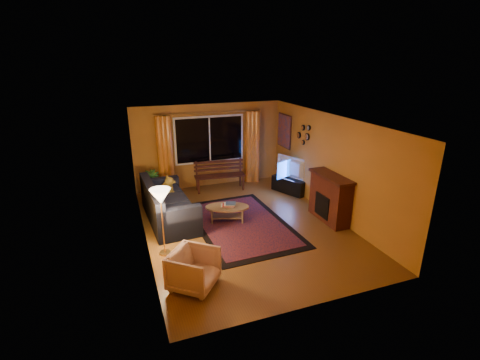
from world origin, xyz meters
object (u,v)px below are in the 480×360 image
object	(u,v)px
sofa	(169,202)
coffee_table	(227,214)
tv_console	(289,185)
bench	(220,183)
floor_lamp	(163,223)
armchair	(194,268)

from	to	relation	value
sofa	coffee_table	size ratio (longest dim) A/B	2.19
tv_console	bench	bearing A→B (deg)	129.49
floor_lamp	tv_console	world-z (taller)	floor_lamp
floor_lamp	coffee_table	xyz separation A→B (m)	(1.66, 0.99, -0.50)
sofa	floor_lamp	distance (m)	1.59
bench	tv_console	distance (m)	2.05
tv_console	coffee_table	bearing A→B (deg)	-177.60
armchair	tv_console	distance (m)	5.00
armchair	coffee_table	bearing A→B (deg)	8.95
armchair	coffee_table	world-z (taller)	armchair
armchair	coffee_table	xyz separation A→B (m)	(1.34, 2.25, -0.19)
coffee_table	tv_console	world-z (taller)	tv_console
bench	armchair	xyz separation A→B (m)	(-1.78, -4.32, 0.15)
bench	armchair	size ratio (longest dim) A/B	1.97
floor_lamp	tv_console	size ratio (longest dim) A/B	1.31
sofa	tv_console	xyz separation A→B (m)	(3.60, 0.64, -0.24)
floor_lamp	sofa	bearing A→B (deg)	77.03
sofa	armchair	size ratio (longest dim) A/B	3.05
bench	sofa	world-z (taller)	sofa
tv_console	floor_lamp	bearing A→B (deg)	-175.97
sofa	coffee_table	distance (m)	1.44
sofa	armchair	xyz separation A→B (m)	(-0.03, -2.79, -0.09)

